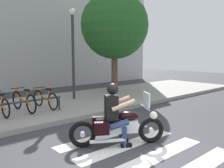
{
  "coord_description": "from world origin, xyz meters",
  "views": [
    {
      "loc": [
        -2.99,
        -2.74,
        2.03
      ],
      "look_at": [
        1.83,
        2.81,
        1.11
      ],
      "focal_mm": 36.72,
      "sensor_mm": 36.0,
      "label": 1
    }
  ],
  "objects_px": {
    "motorcycle": "(118,126)",
    "street_lamp": "(73,46)",
    "tree_near_rack": "(115,25)",
    "rider": "(115,110)",
    "bicycle_3": "(45,99)",
    "bike_rack": "(18,104)",
    "bicycle_2": "(24,101)"
  },
  "relations": [
    {
      "from": "motorcycle",
      "to": "street_lamp",
      "type": "height_order",
      "value": "street_lamp"
    },
    {
      "from": "street_lamp",
      "to": "tree_near_rack",
      "type": "xyz_separation_m",
      "value": [
        2.72,
        0.4,
        1.12
      ]
    },
    {
      "from": "motorcycle",
      "to": "rider",
      "type": "relative_size",
      "value": 1.36
    },
    {
      "from": "bicycle_3",
      "to": "bike_rack",
      "type": "xyz_separation_m",
      "value": [
        -1.15,
        -0.55,
        0.07
      ]
    },
    {
      "from": "bike_rack",
      "to": "street_lamp",
      "type": "xyz_separation_m",
      "value": [
        2.88,
        1.43,
        1.87
      ]
    },
    {
      "from": "motorcycle",
      "to": "tree_near_rack",
      "type": "bearing_deg",
      "value": 49.09
    },
    {
      "from": "rider",
      "to": "bike_rack",
      "type": "bearing_deg",
      "value": 106.63
    },
    {
      "from": "bicycle_3",
      "to": "street_lamp",
      "type": "xyz_separation_m",
      "value": [
        1.73,
        0.87,
        1.94
      ]
    },
    {
      "from": "rider",
      "to": "tree_near_rack",
      "type": "height_order",
      "value": "tree_near_rack"
    },
    {
      "from": "rider",
      "to": "bicycle_2",
      "type": "bearing_deg",
      "value": 99.0
    },
    {
      "from": "rider",
      "to": "motorcycle",
      "type": "bearing_deg",
      "value": -33.68
    },
    {
      "from": "bicycle_2",
      "to": "bike_rack",
      "type": "bearing_deg",
      "value": -124.65
    },
    {
      "from": "motorcycle",
      "to": "street_lamp",
      "type": "bearing_deg",
      "value": 69.47
    },
    {
      "from": "motorcycle",
      "to": "bicycle_3",
      "type": "xyz_separation_m",
      "value": [
        0.08,
        3.95,
        0.04
      ]
    },
    {
      "from": "rider",
      "to": "bicycle_2",
      "type": "relative_size",
      "value": 0.86
    },
    {
      "from": "bicycle_2",
      "to": "bike_rack",
      "type": "relative_size",
      "value": 0.57
    },
    {
      "from": "rider",
      "to": "tree_near_rack",
      "type": "distance_m",
      "value": 7.45
    },
    {
      "from": "rider",
      "to": "bike_rack",
      "type": "relative_size",
      "value": 0.49
    },
    {
      "from": "bicycle_3",
      "to": "bike_rack",
      "type": "relative_size",
      "value": 0.55
    },
    {
      "from": "bicycle_2",
      "to": "bike_rack",
      "type": "xyz_separation_m",
      "value": [
        -0.38,
        -0.55,
        0.05
      ]
    },
    {
      "from": "street_lamp",
      "to": "tree_near_rack",
      "type": "distance_m",
      "value": 2.97
    },
    {
      "from": "motorcycle",
      "to": "rider",
      "type": "bearing_deg",
      "value": 146.32
    },
    {
      "from": "tree_near_rack",
      "to": "bicycle_2",
      "type": "bearing_deg",
      "value": -166.25
    },
    {
      "from": "bicycle_2",
      "to": "bicycle_3",
      "type": "relative_size",
      "value": 1.05
    },
    {
      "from": "tree_near_rack",
      "to": "bicycle_3",
      "type": "bearing_deg",
      "value": -164.0
    },
    {
      "from": "bike_rack",
      "to": "tree_near_rack",
      "type": "height_order",
      "value": "tree_near_rack"
    },
    {
      "from": "bicycle_3",
      "to": "rider",
      "type": "bearing_deg",
      "value": -92.17
    },
    {
      "from": "motorcycle",
      "to": "bicycle_3",
      "type": "distance_m",
      "value": 3.95
    },
    {
      "from": "rider",
      "to": "tree_near_rack",
      "type": "relative_size",
      "value": 0.27
    },
    {
      "from": "bicycle_2",
      "to": "bicycle_3",
      "type": "distance_m",
      "value": 0.77
    },
    {
      "from": "motorcycle",
      "to": "tree_near_rack",
      "type": "relative_size",
      "value": 0.37
    },
    {
      "from": "rider",
      "to": "street_lamp",
      "type": "relative_size",
      "value": 0.36
    }
  ]
}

